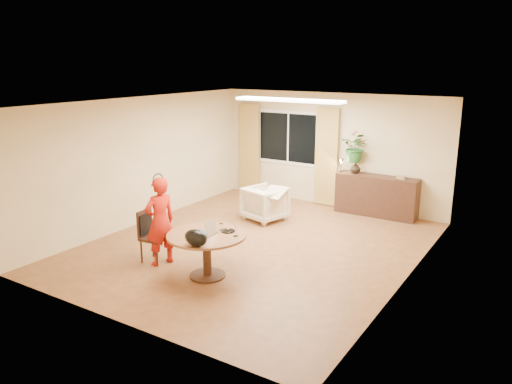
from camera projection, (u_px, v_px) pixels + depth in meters
floor at (255, 246)px, 9.13m from camera, size 6.50×6.50×0.00m
ceiling at (255, 103)px, 8.47m from camera, size 6.50×6.50×0.00m
wall_back at (331, 150)px, 11.46m from camera, size 5.50×0.00×5.50m
wall_left at (142, 161)px, 10.22m from camera, size 0.00×6.50×6.50m
wall_right at (412, 200)px, 7.38m from camera, size 0.00×6.50×6.50m
window at (288, 138)px, 11.96m from camera, size 1.70×0.03×1.30m
curtain_left at (250, 149)px, 12.53m from camera, size 0.55×0.08×2.25m
curtain_right at (327, 157)px, 11.45m from camera, size 0.55×0.08×2.25m
ceiling_panel at (289, 100)px, 9.46m from camera, size 2.20×0.35×0.05m
dining_table at (207, 243)px, 7.72m from camera, size 1.23×1.23×0.70m
dining_chair at (154, 236)px, 8.34m from camera, size 0.46×0.43×0.88m
child at (160, 221)px, 8.17m from camera, size 0.62×0.50×1.48m
laptop at (203, 226)px, 7.70m from camera, size 0.36×0.24×0.24m
tumbler at (221, 227)px, 7.88m from camera, size 0.08×0.08×0.10m
wine_glass at (236, 230)px, 7.57m from camera, size 0.09×0.09×0.20m
pot_lid at (228, 230)px, 7.80m from camera, size 0.28×0.28×0.04m
handbag at (196, 238)px, 7.16m from camera, size 0.43×0.32×0.25m
armchair at (265, 204)px, 10.56m from camera, size 0.95×0.96×0.72m
throw at (274, 189)px, 10.28m from camera, size 0.48×0.57×0.03m
sideboard at (376, 196)px, 10.85m from camera, size 1.77×0.43×0.88m
vase at (355, 168)px, 10.97m from camera, size 0.30×0.30×0.25m
bouquet at (356, 147)px, 10.86m from camera, size 0.63×0.56×0.66m
book_stack at (401, 177)px, 10.46m from camera, size 0.18×0.14×0.07m
desk_lamp at (341, 165)px, 11.08m from camera, size 0.16×0.16×0.31m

